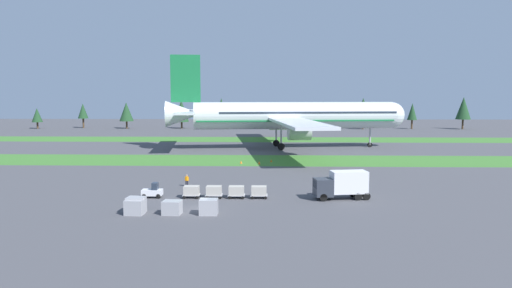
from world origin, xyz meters
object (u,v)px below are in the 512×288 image
object	(u,v)px
airliner	(288,115)
uld_container_2	(135,207)
cargo_dolly_fourth	(259,191)
uld_container_1	(172,208)
cargo_dolly_second	(214,191)
taxiway_marker_0	(271,161)
cargo_dolly_lead	(192,191)
uld_container_3	(209,207)
uld_container_0	(136,205)
baggage_tug	(153,191)
taxiway_marker_1	(241,162)
ground_crew_marshaller	(187,180)
cargo_dolly_third	(236,191)
taxiway_marker_2	(259,163)
catering_truck	(342,184)

from	to	relation	value
airliner	uld_container_2	world-z (taller)	airliner
cargo_dolly_fourth	uld_container_1	bearing A→B (deg)	130.93
cargo_dolly_second	cargo_dolly_fourth	distance (m)	5.80
taxiway_marker_0	cargo_dolly_fourth	bearing A→B (deg)	-93.07
cargo_dolly_lead	uld_container_3	world-z (taller)	uld_container_3
cargo_dolly_second	uld_container_0	bearing A→B (deg)	134.25
uld_container_0	baggage_tug	bearing A→B (deg)	90.48
airliner	cargo_dolly_second	distance (m)	57.86
airliner	baggage_tug	size ratio (longest dim) A/B	28.27
airliner	taxiway_marker_1	size ratio (longest dim) A/B	142.44
airliner	baggage_tug	world-z (taller)	airliner
cargo_dolly_fourth	taxiway_marker_1	xyz separation A→B (m)	(-4.14, 29.95, -0.66)
cargo_dolly_lead	uld_container_1	size ratio (longest dim) A/B	1.11
ground_crew_marshaller	uld_container_1	size ratio (longest dim) A/B	0.87
cargo_dolly_lead	uld_container_1	world-z (taller)	cargo_dolly_lead
uld_container_1	cargo_dolly_second	bearing A→B (deg)	66.13
airliner	cargo_dolly_lead	xyz separation A→B (m)	(-14.72, -56.20, -7.24)
cargo_dolly_third	taxiway_marker_1	world-z (taller)	cargo_dolly_third
airliner	ground_crew_marshaller	xyz separation A→B (m)	(-16.65, -48.83, -7.21)
baggage_tug	ground_crew_marshaller	xyz separation A→B (m)	(3.10, 7.41, 0.13)
baggage_tug	taxiway_marker_0	distance (m)	35.66
airliner	taxiway_marker_2	bearing A→B (deg)	-21.46
cargo_dolly_second	uld_container_3	world-z (taller)	uld_container_3
cargo_dolly_lead	taxiway_marker_2	world-z (taller)	cargo_dolly_lead
cargo_dolly_lead	ground_crew_marshaller	size ratio (longest dim) A/B	1.27
catering_truck	uld_container_3	world-z (taller)	catering_truck
catering_truck	ground_crew_marshaller	distance (m)	22.48
cargo_dolly_third	uld_container_0	world-z (taller)	uld_container_0
airliner	cargo_dolly_second	xyz separation A→B (m)	(-11.82, -56.18, -7.24)
cargo_dolly_lead	catering_truck	distance (m)	19.28
cargo_dolly_fourth	uld_container_1	size ratio (longest dim) A/B	1.11
cargo_dolly_fourth	ground_crew_marshaller	xyz separation A→B (m)	(-10.63, 7.30, 0.03)
cargo_dolly_third	taxiway_marker_0	bearing A→B (deg)	-8.66
uld_container_1	taxiway_marker_0	world-z (taller)	uld_container_1
catering_truck	uld_container_3	distance (m)	17.94
cargo_dolly_third	taxiway_marker_2	world-z (taller)	cargo_dolly_third
ground_crew_marshaller	uld_container_3	world-z (taller)	ground_crew_marshaller
uld_container_0	taxiway_marker_1	size ratio (longest dim) A/B	3.86
cargo_dolly_second	uld_container_2	world-z (taller)	uld_container_2
uld_container_3	taxiway_marker_2	world-z (taller)	uld_container_3
catering_truck	uld_container_2	distance (m)	25.58
cargo_dolly_fourth	catering_truck	world-z (taller)	catering_truck
uld_container_3	taxiway_marker_1	world-z (taller)	uld_container_3
airliner	cargo_dolly_second	size ratio (longest dim) A/B	33.36
cargo_dolly_third	airliner	bearing A→B (deg)	-9.49
catering_truck	taxiway_marker_0	xyz separation A→B (m)	(-8.83, 32.19, -1.69)
cargo_dolly_lead	taxiway_marker_1	bearing A→B (deg)	-9.10
taxiway_marker_0	airliner	bearing A→B (deg)	79.88
cargo_dolly_second	uld_container_2	bearing A→B (deg)	136.95
cargo_dolly_third	taxiway_marker_1	distance (m)	30.01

